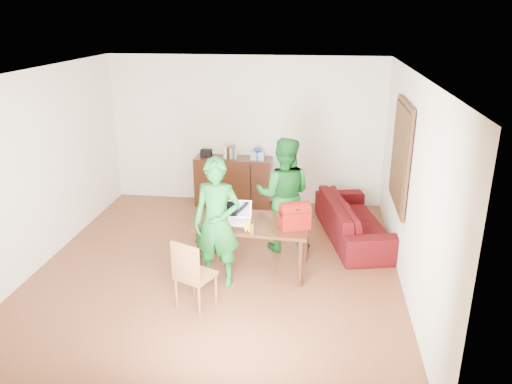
# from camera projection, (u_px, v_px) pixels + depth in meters

# --- Properties ---
(room) EXTENTS (5.20, 5.70, 2.90)m
(room) POSITION_uv_depth(u_px,v_px,m) (218.00, 178.00, 6.69)
(room) COLOR #4B2212
(room) RESTS_ON ground
(table) EXTENTS (1.58, 0.96, 0.71)m
(table) POSITION_uv_depth(u_px,v_px,m) (254.00, 228.00, 6.81)
(table) COLOR black
(table) RESTS_ON ground
(chair) EXTENTS (0.53, 0.52, 0.90)m
(chair) POSITION_uv_depth(u_px,v_px,m) (195.00, 287.00, 6.05)
(chair) COLOR brown
(chair) RESTS_ON ground
(person_near) EXTENTS (0.65, 0.46, 1.71)m
(person_near) POSITION_uv_depth(u_px,v_px,m) (217.00, 223.00, 6.39)
(person_near) COLOR #145A1C
(person_near) RESTS_ON ground
(person_far) EXTENTS (0.84, 0.66, 1.73)m
(person_far) POSITION_uv_depth(u_px,v_px,m) (284.00, 195.00, 7.35)
(person_far) COLOR #12551B
(person_far) RESTS_ON ground
(laptop) EXTENTS (0.37, 0.27, 0.26)m
(laptop) POSITION_uv_depth(u_px,v_px,m) (237.00, 219.00, 6.74)
(laptop) COLOR white
(laptop) RESTS_ON table
(bananas) EXTENTS (0.16, 0.11, 0.06)m
(bananas) POSITION_uv_depth(u_px,v_px,m) (249.00, 229.00, 6.47)
(bananas) COLOR gold
(bananas) RESTS_ON table
(bottle) EXTENTS (0.06, 0.06, 0.17)m
(bottle) POSITION_uv_depth(u_px,v_px,m) (252.00, 228.00, 6.38)
(bottle) COLOR #5A3A14
(bottle) RESTS_ON table
(red_bag) EXTENTS (0.44, 0.34, 0.28)m
(red_bag) POSITION_uv_depth(u_px,v_px,m) (295.00, 218.00, 6.55)
(red_bag) COLOR #6A0C07
(red_bag) RESTS_ON table
(sofa) EXTENTS (1.28, 2.26, 0.62)m
(sofa) POSITION_uv_depth(u_px,v_px,m) (355.00, 219.00, 7.89)
(sofa) COLOR #3C0710
(sofa) RESTS_ON ground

